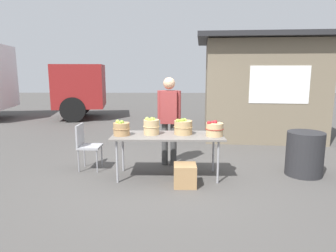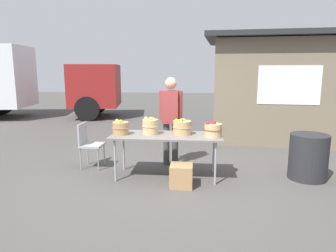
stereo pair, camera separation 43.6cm
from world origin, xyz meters
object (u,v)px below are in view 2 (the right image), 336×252
box_truck (0,79)px  apple_basket_green_1 (150,126)px  market_table (166,137)px  folding_chair (88,142)px  trash_barrel (308,157)px  apple_basket_green_0 (121,128)px  apple_basket_green_2 (182,127)px  produce_crate (181,176)px  vendor_adult (171,114)px  apple_basket_red_0 (213,129)px

box_truck → apple_basket_green_1: bearing=-50.8°
market_table → apple_basket_green_1: bearing=172.9°
folding_chair → trash_barrel: bearing=-91.8°
market_table → apple_basket_green_0: 0.81m
apple_basket_green_1 → apple_basket_green_2: apple_basket_green_1 is taller
market_table → produce_crate: (0.29, -0.43, -0.53)m
vendor_adult → trash_barrel: size_ratio=2.20×
apple_basket_red_0 → box_truck: bearing=141.9°
market_table → apple_basket_red_0: size_ratio=6.16×
vendor_adult → produce_crate: (0.27, -1.12, -0.83)m
apple_basket_green_1 → vendor_adult: (0.30, 0.66, 0.11)m
market_table → vendor_adult: 0.76m
apple_basket_green_0 → trash_barrel: (3.21, 0.19, -0.48)m
market_table → apple_basket_green_2: (0.26, 0.06, 0.17)m
apple_basket_green_0 → trash_barrel: size_ratio=0.38×
apple_basket_green_2 → apple_basket_red_0: apple_basket_green_2 is taller
apple_basket_green_1 → apple_basket_green_2: size_ratio=0.92×
market_table → folding_chair: size_ratio=2.21×
apple_basket_green_2 → box_truck: size_ratio=0.04×
apple_basket_red_0 → vendor_adult: size_ratio=0.18×
vendor_adult → apple_basket_green_2: bearing=117.7°
vendor_adult → produce_crate: bearing=109.7°
apple_basket_green_1 → vendor_adult: vendor_adult is taller
apple_basket_green_0 → apple_basket_green_2: apple_basket_green_2 is taller
apple_basket_green_2 → trash_barrel: size_ratio=0.43×
folding_chair → trash_barrel: 3.96m
market_table → produce_crate: market_table is taller
apple_basket_green_1 → trash_barrel: (2.71, 0.11, -0.50)m
market_table → apple_basket_green_1: (-0.28, 0.04, 0.19)m
apple_basket_green_1 → produce_crate: size_ratio=0.85×
vendor_adult → apple_basket_red_0: bearing=141.7°
market_table → apple_basket_green_1: size_ratio=6.21×
apple_basket_red_0 → apple_basket_green_0: bearing=179.3°
apple_basket_red_0 → vendor_adult: 1.09m
apple_basket_red_0 → box_truck: box_truck is taller
produce_crate → apple_basket_green_1: bearing=140.7°
box_truck → vendor_adult: bearing=-46.4°
apple_basket_red_0 → trash_barrel: bearing=7.2°
trash_barrel → box_truck: bearing=147.9°
folding_chair → trash_barrel: folding_chair is taller
trash_barrel → produce_crate: (-2.14, -0.57, -0.21)m
apple_basket_green_1 → trash_barrel: 2.76m
market_table → apple_basket_green_2: bearing=13.3°
apple_basket_green_0 → apple_basket_green_2: bearing=5.9°
apple_basket_green_2 → apple_basket_green_0: bearing=-174.1°
folding_chair → apple_basket_red_0: bearing=-99.2°
market_table → apple_basket_green_0: size_ratio=6.49×
folding_chair → box_truck: bearing=45.7°
apple_basket_green_2 → box_truck: (-7.31, 6.02, 0.61)m
apple_basket_green_1 → apple_basket_green_0: bearing=-170.9°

